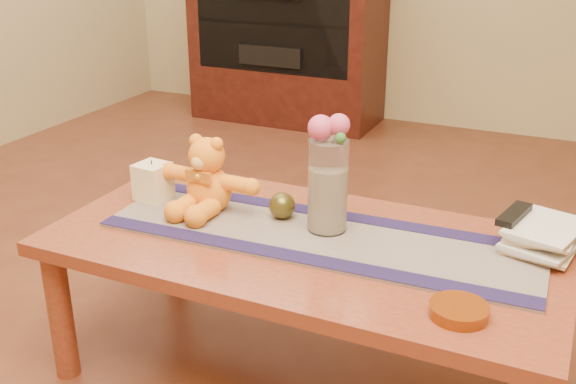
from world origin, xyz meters
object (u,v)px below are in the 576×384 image
at_px(pillar_candle, 153,181).
at_px(book_bottom, 512,238).
at_px(teddy_bear, 209,174).
at_px(bronze_ball, 282,206).
at_px(tv_remote, 514,214).
at_px(amber_dish, 459,311).
at_px(glass_vase, 328,186).

distance_m(pillar_candle, book_bottom, 1.06).
height_order(teddy_bear, bronze_ball, teddy_bear).
bearing_deg(pillar_candle, bronze_ball, 4.51).
bearing_deg(bronze_ball, pillar_candle, -175.49).
bearing_deg(book_bottom, tv_remote, -93.00).
bearing_deg(pillar_candle, amber_dish, -14.81).
distance_m(pillar_candle, bronze_ball, 0.43).
relative_size(bronze_ball, tv_remote, 0.48).
bearing_deg(book_bottom, bronze_ball, -158.47).
bearing_deg(glass_vase, tv_remote, 16.51).
bearing_deg(glass_vase, book_bottom, 17.50).
height_order(teddy_bear, book_bottom, teddy_bear).
bearing_deg(bronze_ball, amber_dish, -27.43).
xyz_separation_m(tv_remote, amber_dish, (-0.05, -0.42, -0.07)).
xyz_separation_m(book_bottom, tv_remote, (-0.00, -0.01, 0.07)).
height_order(pillar_candle, glass_vase, glass_vase).
relative_size(pillar_candle, tv_remote, 0.70).
height_order(teddy_bear, tv_remote, teddy_bear).
bearing_deg(book_bottom, pillar_candle, -161.53).
bearing_deg(book_bottom, amber_dish, -87.92).
bearing_deg(tv_remote, bronze_ball, -156.29).
distance_m(glass_vase, bronze_ball, 0.17).
bearing_deg(pillar_candle, teddy_bear, 2.41).
height_order(pillar_candle, amber_dish, pillar_candle).
height_order(book_bottom, tv_remote, tv_remote).
relative_size(teddy_bear, book_bottom, 1.42).
distance_m(pillar_candle, tv_remote, 1.06).
xyz_separation_m(glass_vase, bronze_ball, (-0.15, 0.02, -0.09)).
distance_m(teddy_bear, amber_dish, 0.85).
height_order(glass_vase, tv_remote, glass_vase).
relative_size(teddy_bear, glass_vase, 1.22).
xyz_separation_m(pillar_candle, tv_remote, (1.05, 0.16, 0.02)).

